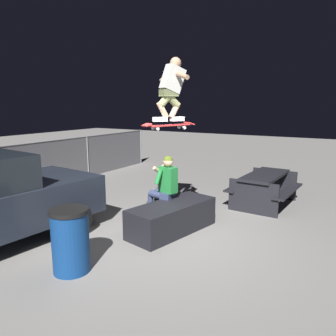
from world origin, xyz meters
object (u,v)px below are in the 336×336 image
(picnic_table_back, at_px, (265,184))
(skater_airborne, at_px, (172,86))
(kicker_ramp, at_px, (170,197))
(skateboard, at_px, (169,125))
(trash_bin, at_px, (70,240))
(ledge_box_main, at_px, (172,217))
(person_sitting_on_ledge, at_px, (164,185))

(picnic_table_back, bearing_deg, skater_airborne, 154.38)
(kicker_ramp, bearing_deg, skateboard, -151.10)
(skater_airborne, bearing_deg, picnic_table_back, -25.62)
(skater_airborne, bearing_deg, trash_bin, 169.16)
(ledge_box_main, distance_m, person_sitting_on_ledge, 0.69)
(kicker_ramp, distance_m, trash_bin, 3.84)
(skateboard, xyz_separation_m, picnic_table_back, (2.46, -1.18, -1.48))
(person_sitting_on_ledge, relative_size, skater_airborne, 1.23)
(person_sitting_on_ledge, relative_size, trash_bin, 1.49)
(skateboard, height_order, picnic_table_back, skateboard)
(skater_airborne, relative_size, picnic_table_back, 0.63)
(kicker_ramp, relative_size, picnic_table_back, 0.71)
(trash_bin, bearing_deg, skater_airborne, -10.84)
(skater_airborne, distance_m, trash_bin, 3.10)
(skater_airborne, height_order, picnic_table_back, skater_airborne)
(kicker_ramp, xyz_separation_m, picnic_table_back, (0.77, -2.11, 0.43))
(kicker_ramp, bearing_deg, person_sitting_on_ledge, -154.71)
(picnic_table_back, height_order, trash_bin, trash_bin)
(trash_bin, bearing_deg, picnic_table_back, -18.96)
(ledge_box_main, xyz_separation_m, picnic_table_back, (2.54, -1.06, 0.23))
(ledge_box_main, height_order, person_sitting_on_ledge, person_sitting_on_ledge)
(skateboard, bearing_deg, picnic_table_back, -25.68)
(ledge_box_main, height_order, trash_bin, trash_bin)
(person_sitting_on_ledge, height_order, skateboard, skateboard)
(picnic_table_back, bearing_deg, trash_bin, 161.04)
(person_sitting_on_ledge, relative_size, picnic_table_back, 0.77)
(ledge_box_main, distance_m, skater_airborne, 2.40)
(kicker_ramp, bearing_deg, trash_bin, -171.82)
(skateboard, xyz_separation_m, trash_bin, (-2.10, 0.39, -1.51))
(person_sitting_on_ledge, distance_m, picnic_table_back, 2.67)
(person_sitting_on_ledge, height_order, skater_airborne, skater_airborne)
(skateboard, xyz_separation_m, kicker_ramp, (1.68, 0.93, -1.91))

